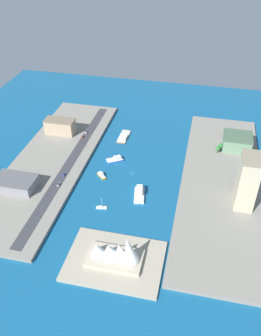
{
  "coord_description": "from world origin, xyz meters",
  "views": [
    {
      "loc": [
        -57.91,
        264.75,
        204.22
      ],
      "look_at": [
        2.04,
        -0.11,
        4.94
      ],
      "focal_mm": 38.42,
      "sensor_mm": 36.0,
      "label": 1
    }
  ],
  "objects_px": {
    "water_taxi_orange": "(101,175)",
    "terminal_long_green": "(237,142)",
    "apartment_midrise_tan": "(60,126)",
    "sedan_silver": "(59,184)",
    "catamaran_blue": "(115,159)",
    "office_block_beige": "(247,181)",
    "ferry_white_commuter": "(139,193)",
    "opera_landmark": "(116,252)",
    "van_white": "(86,132)",
    "warehouse_low_gray": "(16,183)",
    "sailboat_small_white": "(102,207)",
    "traffic_light_waterfront": "(86,143)",
    "barge_flat_brown": "(123,137)",
    "pickup_red": "(82,137)",
    "hatchback_blue": "(64,175)"
  },
  "relations": [
    {
      "from": "barge_flat_brown",
      "to": "water_taxi_orange",
      "type": "distance_m",
      "value": 71.54
    },
    {
      "from": "sailboat_small_white",
      "to": "office_block_beige",
      "type": "relative_size",
      "value": 0.24
    },
    {
      "from": "sailboat_small_white",
      "to": "hatchback_blue",
      "type": "xyz_separation_m",
      "value": [
        45.22,
        -31.23,
        3.29
      ]
    },
    {
      "from": "sailboat_small_white",
      "to": "catamaran_blue",
      "type": "relative_size",
      "value": 0.6
    },
    {
      "from": "ferry_white_commuter",
      "to": "barge_flat_brown",
      "type": "relative_size",
      "value": 0.8
    },
    {
      "from": "catamaran_blue",
      "to": "warehouse_low_gray",
      "type": "xyz_separation_m",
      "value": [
        73.14,
        63.21,
        6.48
      ]
    },
    {
      "from": "ferry_white_commuter",
      "to": "traffic_light_waterfront",
      "type": "height_order",
      "value": "traffic_light_waterfront"
    },
    {
      "from": "terminal_long_green",
      "to": "catamaran_blue",
      "type": "bearing_deg",
      "value": 21.68
    },
    {
      "from": "sailboat_small_white",
      "to": "catamaran_blue",
      "type": "distance_m",
      "value": 69.37
    },
    {
      "from": "terminal_long_green",
      "to": "hatchback_blue",
      "type": "bearing_deg",
      "value": 28.46
    },
    {
      "from": "catamaran_blue",
      "to": "office_block_beige",
      "type": "bearing_deg",
      "value": 161.4
    },
    {
      "from": "water_taxi_orange",
      "to": "office_block_beige",
      "type": "distance_m",
      "value": 129.3
    },
    {
      "from": "apartment_midrise_tan",
      "to": "office_block_beige",
      "type": "distance_m",
      "value": 205.27
    },
    {
      "from": "apartment_midrise_tan",
      "to": "opera_landmark",
      "type": "bearing_deg",
      "value": 123.54
    },
    {
      "from": "sailboat_small_white",
      "to": "van_white",
      "type": "distance_m",
      "value": 119.93
    },
    {
      "from": "apartment_midrise_tan",
      "to": "van_white",
      "type": "xyz_separation_m",
      "value": [
        -27.19,
        -5.88,
        -6.99
      ]
    },
    {
      "from": "traffic_light_waterfront",
      "to": "barge_flat_brown",
      "type": "bearing_deg",
      "value": -136.44
    },
    {
      "from": "water_taxi_orange",
      "to": "hatchback_blue",
      "type": "xyz_separation_m",
      "value": [
        32.86,
        10.44,
        2.66
      ]
    },
    {
      "from": "ferry_white_commuter",
      "to": "opera_landmark",
      "type": "xyz_separation_m",
      "value": [
        1.54,
        74.45,
        7.56
      ]
    },
    {
      "from": "catamaran_blue",
      "to": "terminal_long_green",
      "type": "relative_size",
      "value": 0.62
    },
    {
      "from": "terminal_long_green",
      "to": "apartment_midrise_tan",
      "type": "xyz_separation_m",
      "value": [
        186.53,
        11.98,
        0.93
      ]
    },
    {
      "from": "ferry_white_commuter",
      "to": "van_white",
      "type": "height_order",
      "value": "ferry_white_commuter"
    },
    {
      "from": "warehouse_low_gray",
      "to": "terminal_long_green",
      "type": "distance_m",
      "value": 218.7
    },
    {
      "from": "apartment_midrise_tan",
      "to": "sedan_silver",
      "type": "bearing_deg",
      "value": 110.44
    },
    {
      "from": "pickup_red",
      "to": "van_white",
      "type": "bearing_deg",
      "value": -93.29
    },
    {
      "from": "warehouse_low_gray",
      "to": "pickup_red",
      "type": "height_order",
      "value": "warehouse_low_gray"
    },
    {
      "from": "water_taxi_orange",
      "to": "hatchback_blue",
      "type": "bearing_deg",
      "value": 17.62
    },
    {
      "from": "catamaran_blue",
      "to": "sedan_silver",
      "type": "xyz_separation_m",
      "value": [
        38.09,
        52.25,
        2.58
      ]
    },
    {
      "from": "catamaran_blue",
      "to": "water_taxi_orange",
      "type": "xyz_separation_m",
      "value": [
        5.94,
        27.41,
        -0.08
      ]
    },
    {
      "from": "apartment_midrise_tan",
      "to": "ferry_white_commuter",
      "type": "bearing_deg",
      "value": 142.35
    },
    {
      "from": "water_taxi_orange",
      "to": "terminal_long_green",
      "type": "xyz_separation_m",
      "value": [
        -122.15,
        -73.61,
        8.71
      ]
    },
    {
      "from": "pickup_red",
      "to": "van_white",
      "type": "distance_m",
      "value": 10.81
    },
    {
      "from": "van_white",
      "to": "opera_landmark",
      "type": "distance_m",
      "value": 177.59
    },
    {
      "from": "catamaran_blue",
      "to": "apartment_midrise_tan",
      "type": "relative_size",
      "value": 0.56
    },
    {
      "from": "terminal_long_green",
      "to": "office_block_beige",
      "type": "distance_m",
      "value": 88.25
    },
    {
      "from": "pickup_red",
      "to": "sailboat_small_white",
      "type": "bearing_deg",
      "value": 117.02
    },
    {
      "from": "sailboat_small_white",
      "to": "warehouse_low_gray",
      "type": "xyz_separation_m",
      "value": [
        79.56,
        -5.86,
        7.2
      ]
    },
    {
      "from": "warehouse_low_gray",
      "to": "sedan_silver",
      "type": "height_order",
      "value": "warehouse_low_gray"
    },
    {
      "from": "sailboat_small_white",
      "to": "barge_flat_brown",
      "type": "distance_m",
      "value": 113.44
    },
    {
      "from": "water_taxi_orange",
      "to": "pickup_red",
      "type": "distance_m",
      "value": 68.2
    },
    {
      "from": "terminal_long_green",
      "to": "traffic_light_waterfront",
      "type": "xyz_separation_m",
      "value": [
        150.76,
        32.9,
        -2.64
      ]
    },
    {
      "from": "apartment_midrise_tan",
      "to": "hatchback_blue",
      "type": "height_order",
      "value": "apartment_midrise_tan"
    },
    {
      "from": "warehouse_low_gray",
      "to": "apartment_midrise_tan",
      "type": "xyz_separation_m",
      "value": [
        -2.83,
        -97.43,
        3.07
      ]
    },
    {
      "from": "warehouse_low_gray",
      "to": "traffic_light_waterfront",
      "type": "height_order",
      "value": "warehouse_low_gray"
    },
    {
      "from": "van_white",
      "to": "traffic_light_waterfront",
      "type": "relative_size",
      "value": 0.69
    },
    {
      "from": "warehouse_low_gray",
      "to": "van_white",
      "type": "relative_size",
      "value": 8.05
    },
    {
      "from": "terminal_long_green",
      "to": "sedan_silver",
      "type": "distance_m",
      "value": 183.13
    },
    {
      "from": "catamaran_blue",
      "to": "water_taxi_orange",
      "type": "height_order",
      "value": "catamaran_blue"
    },
    {
      "from": "sailboat_small_white",
      "to": "sedan_silver",
      "type": "xyz_separation_m",
      "value": [
        44.51,
        -16.82,
        3.29
      ]
    },
    {
      "from": "water_taxi_orange",
      "to": "warehouse_low_gray",
      "type": "xyz_separation_m",
      "value": [
        67.2,
        35.8,
        6.57
      ]
    }
  ]
}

